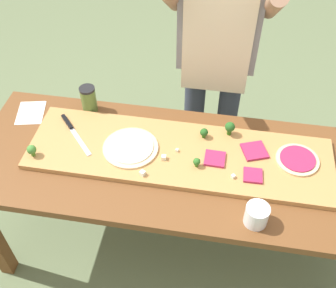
# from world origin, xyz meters

# --- Properties ---
(ground_plane) EXTENTS (8.00, 8.00, 0.00)m
(ground_plane) POSITION_xyz_m (0.00, 0.00, 0.00)
(ground_plane) COLOR #60704C
(prep_table) EXTENTS (1.88, 0.72, 0.75)m
(prep_table) POSITION_xyz_m (0.00, 0.00, 0.65)
(prep_table) COLOR brown
(prep_table) RESTS_ON ground
(cutting_board) EXTENTS (1.41, 0.40, 0.03)m
(cutting_board) POSITION_xyz_m (0.03, 0.04, 0.76)
(cutting_board) COLOR #B27F47
(cutting_board) RESTS_ON prep_table
(chefs_knife) EXTENTS (0.22, 0.25, 0.02)m
(chefs_knife) POSITION_xyz_m (-0.51, 0.10, 0.78)
(chefs_knife) COLOR #B7BABF
(chefs_knife) RESTS_ON cutting_board
(pizza_whole_white_garlic) EXTENTS (0.26, 0.26, 0.02)m
(pizza_whole_white_garlic) POSITION_xyz_m (-0.20, 0.03, 0.78)
(pizza_whole_white_garlic) COLOR beige
(pizza_whole_white_garlic) RESTS_ON cutting_board
(pizza_whole_beet_magenta) EXTENTS (0.20, 0.20, 0.02)m
(pizza_whole_beet_magenta) POSITION_xyz_m (0.57, 0.08, 0.78)
(pizza_whole_beet_magenta) COLOR beige
(pizza_whole_beet_magenta) RESTS_ON cutting_board
(pizza_slice_far_left) EXTENTS (0.08, 0.08, 0.01)m
(pizza_slice_far_left) POSITION_xyz_m (0.37, -0.05, 0.78)
(pizza_slice_far_left) COLOR #9E234C
(pizza_slice_far_left) RESTS_ON cutting_board
(pizza_slice_near_right) EXTENTS (0.10, 0.10, 0.01)m
(pizza_slice_near_right) POSITION_xyz_m (0.20, 0.02, 0.78)
(pizza_slice_near_right) COLOR #9E234C
(pizza_slice_near_right) RESTS_ON cutting_board
(pizza_slice_far_right) EXTENTS (0.14, 0.14, 0.01)m
(pizza_slice_far_right) POSITION_xyz_m (0.37, 0.10, 0.78)
(pizza_slice_far_right) COLOR #9E234C
(pizza_slice_far_right) RESTS_ON cutting_board
(broccoli_floret_back_mid) EXTENTS (0.03, 0.03, 0.05)m
(broccoli_floret_back_mid) POSITION_xyz_m (0.12, -0.03, 0.80)
(broccoli_floret_back_mid) COLOR #366618
(broccoli_floret_back_mid) RESTS_ON cutting_board
(broccoli_floret_front_right) EXTENTS (0.04, 0.04, 0.05)m
(broccoli_floret_front_right) POSITION_xyz_m (0.13, 0.16, 0.81)
(broccoli_floret_front_right) COLOR #2C5915
(broccoli_floret_front_right) RESTS_ON cutting_board
(broccoli_floret_front_left) EXTENTS (0.04, 0.04, 0.06)m
(broccoli_floret_front_left) POSITION_xyz_m (-0.63, -0.09, 0.81)
(broccoli_floret_front_left) COLOR #487A23
(broccoli_floret_front_left) RESTS_ON cutting_board
(broccoli_floret_center_left) EXTENTS (0.05, 0.05, 0.07)m
(broccoli_floret_center_left) POSITION_xyz_m (0.25, 0.20, 0.82)
(broccoli_floret_center_left) COLOR #2C5915
(broccoli_floret_center_left) RESTS_ON cutting_board
(cheese_crumble_a) EXTENTS (0.03, 0.03, 0.02)m
(cheese_crumble_a) POSITION_xyz_m (-0.11, -0.12, 0.79)
(cheese_crumble_a) COLOR silver
(cheese_crumble_a) RESTS_ON cutting_board
(cheese_crumble_b) EXTENTS (0.02, 0.02, 0.02)m
(cheese_crumble_b) POSITION_xyz_m (0.28, -0.07, 0.78)
(cheese_crumble_b) COLOR silver
(cheese_crumble_b) RESTS_ON cutting_board
(cheese_crumble_c) EXTENTS (0.02, 0.02, 0.01)m
(cheese_crumble_c) POSITION_xyz_m (0.02, 0.04, 0.78)
(cheese_crumble_c) COLOR silver
(cheese_crumble_c) RESTS_ON cutting_board
(cheese_crumble_d) EXTENTS (0.02, 0.02, 0.02)m
(cheese_crumble_d) POSITION_xyz_m (-0.03, -0.01, 0.79)
(cheese_crumble_d) COLOR silver
(cheese_crumble_d) RESTS_ON cutting_board
(flour_cup) EXTENTS (0.10, 0.10, 0.09)m
(flour_cup) POSITION_xyz_m (0.39, -0.26, 0.79)
(flour_cup) COLOR white
(flour_cup) RESTS_ON prep_table
(sauce_jar) EXTENTS (0.08, 0.08, 0.14)m
(sauce_jar) POSITION_xyz_m (-0.48, 0.28, 0.82)
(sauce_jar) COLOR #517033
(sauce_jar) RESTS_ON prep_table
(recipe_note) EXTENTS (0.17, 0.20, 0.00)m
(recipe_note) POSITION_xyz_m (-0.78, 0.21, 0.75)
(recipe_note) COLOR white
(recipe_note) RESTS_ON prep_table
(cook_center) EXTENTS (0.54, 0.39, 1.67)m
(cook_center) POSITION_xyz_m (0.14, 0.60, 1.00)
(cook_center) COLOR #333847
(cook_center) RESTS_ON ground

